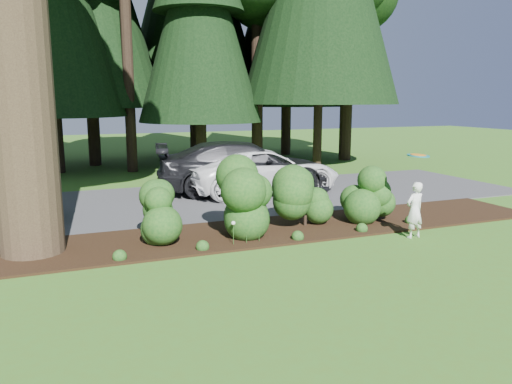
{
  "coord_description": "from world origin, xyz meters",
  "views": [
    {
      "loc": [
        -3.99,
        -7.45,
        3.14
      ],
      "look_at": [
        -0.34,
        1.72,
        1.3
      ],
      "focal_mm": 35.0,
      "sensor_mm": 36.0,
      "label": 1
    }
  ],
  "objects_px": {
    "child": "(415,210)",
    "frisbee": "(418,155)",
    "car_white_suv": "(263,171)",
    "car_dark_suv": "(244,167)"
  },
  "relations": [
    {
      "from": "car_dark_suv",
      "to": "child",
      "type": "distance_m",
      "value": 6.94
    },
    {
      "from": "car_dark_suv",
      "to": "frisbee",
      "type": "relative_size",
      "value": 11.43
    },
    {
      "from": "child",
      "to": "frisbee",
      "type": "distance_m",
      "value": 1.27
    },
    {
      "from": "car_white_suv",
      "to": "child",
      "type": "bearing_deg",
      "value": -173.34
    },
    {
      "from": "child",
      "to": "car_dark_suv",
      "type": "bearing_deg",
      "value": -84.32
    },
    {
      "from": "car_white_suv",
      "to": "child",
      "type": "distance_m",
      "value": 6.53
    },
    {
      "from": "child",
      "to": "frisbee",
      "type": "bearing_deg",
      "value": -138.87
    },
    {
      "from": "car_white_suv",
      "to": "car_dark_suv",
      "type": "xyz_separation_m",
      "value": [
        -0.56,
        0.3,
        0.11
      ]
    },
    {
      "from": "car_dark_suv",
      "to": "child",
      "type": "height_order",
      "value": "car_dark_suv"
    },
    {
      "from": "child",
      "to": "frisbee",
      "type": "xyz_separation_m",
      "value": [
        0.23,
        0.27,
        1.21
      ]
    }
  ]
}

